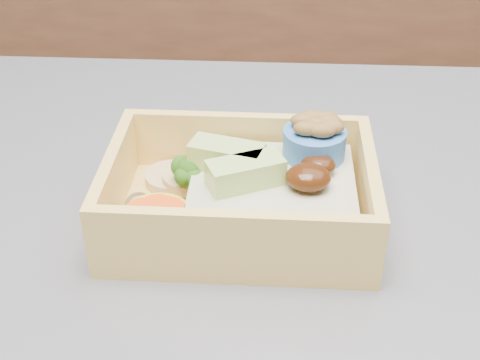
{
  "coord_description": "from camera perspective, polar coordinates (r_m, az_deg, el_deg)",
  "views": [
    {
      "loc": [
        -0.11,
        -0.32,
        1.2
      ],
      "look_at": [
        -0.13,
        0.05,
        0.95
      ],
      "focal_mm": 50.0,
      "sensor_mm": 36.0,
      "label": 1
    }
  ],
  "objects": [
    {
      "name": "bento_box",
      "position": [
        0.45,
        0.74,
        -1.1
      ],
      "size": [
        0.18,
        0.13,
        0.06
      ],
      "rotation": [
        0.0,
        0.0,
        -0.01
      ],
      "color": "#F3C764",
      "rests_on": "island"
    }
  ]
}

